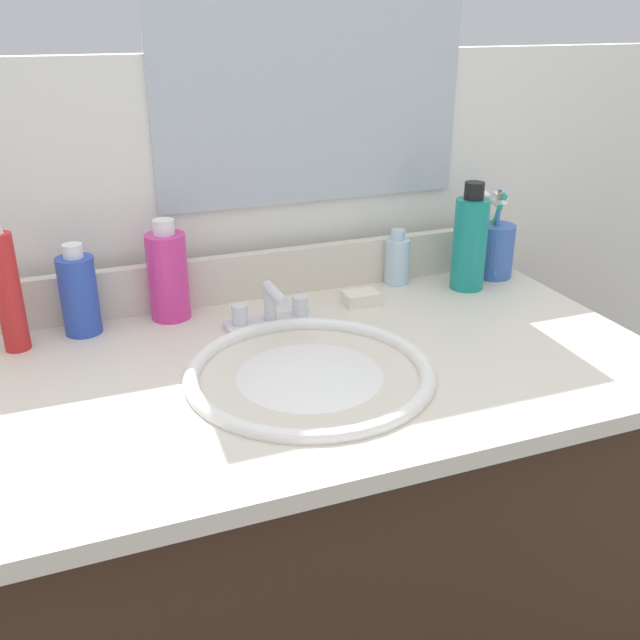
{
  "coord_description": "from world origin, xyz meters",
  "views": [
    {
      "loc": [
        -0.38,
        -0.94,
        1.37
      ],
      "look_at": [
        -0.01,
        0.0,
        0.93
      ],
      "focal_mm": 39.88,
      "sensor_mm": 36.0,
      "label": 1
    }
  ],
  "objects_px": {
    "cup_blue_plastic": "(494,249)",
    "bottle_mouthwash_teal": "(470,242)",
    "bottle_shampoo_blue": "(79,294)",
    "soap_bar": "(361,298)",
    "bottle_spray_red": "(8,290)",
    "bottle_soap_pink": "(168,274)",
    "bottle_gel_clear": "(397,260)",
    "faucet": "(271,312)"
  },
  "relations": [
    {
      "from": "bottle_soap_pink",
      "to": "cup_blue_plastic",
      "type": "bearing_deg",
      "value": -1.89
    },
    {
      "from": "bottle_soap_pink",
      "to": "soap_bar",
      "type": "height_order",
      "value": "bottle_soap_pink"
    },
    {
      "from": "bottle_mouthwash_teal",
      "to": "soap_bar",
      "type": "xyz_separation_m",
      "value": [
        -0.23,
        -0.0,
        -0.08
      ]
    },
    {
      "from": "bottle_gel_clear",
      "to": "soap_bar",
      "type": "bearing_deg",
      "value": -145.47
    },
    {
      "from": "faucet",
      "to": "bottle_shampoo_blue",
      "type": "xyz_separation_m",
      "value": [
        -0.31,
        0.09,
        0.04
      ]
    },
    {
      "from": "bottle_gel_clear",
      "to": "bottle_spray_red",
      "type": "bearing_deg",
      "value": -175.81
    },
    {
      "from": "bottle_soap_pink",
      "to": "bottle_gel_clear",
      "type": "xyz_separation_m",
      "value": [
        0.46,
        0.01,
        -0.03
      ]
    },
    {
      "from": "bottle_soap_pink",
      "to": "bottle_spray_red",
      "type": "bearing_deg",
      "value": -170.98
    },
    {
      "from": "bottle_soap_pink",
      "to": "bottle_mouthwash_teal",
      "type": "bearing_deg",
      "value": -6.13
    },
    {
      "from": "bottle_spray_red",
      "to": "cup_blue_plastic",
      "type": "xyz_separation_m",
      "value": [
        0.93,
        0.02,
        -0.04
      ]
    },
    {
      "from": "bottle_spray_red",
      "to": "bottle_gel_clear",
      "type": "xyz_separation_m",
      "value": [
        0.72,
        0.05,
        -0.05
      ]
    },
    {
      "from": "bottle_soap_pink",
      "to": "faucet",
      "type": "bearing_deg",
      "value": -34.3
    },
    {
      "from": "bottle_soap_pink",
      "to": "cup_blue_plastic",
      "type": "height_order",
      "value": "same"
    },
    {
      "from": "faucet",
      "to": "bottle_spray_red",
      "type": "height_order",
      "value": "bottle_spray_red"
    },
    {
      "from": "bottle_spray_red",
      "to": "bottle_gel_clear",
      "type": "relative_size",
      "value": 2.11
    },
    {
      "from": "bottle_spray_red",
      "to": "soap_bar",
      "type": "xyz_separation_m",
      "value": [
        0.61,
        -0.03,
        -0.09
      ]
    },
    {
      "from": "bottle_mouthwash_teal",
      "to": "soap_bar",
      "type": "relative_size",
      "value": 3.33
    },
    {
      "from": "bottle_soap_pink",
      "to": "bottle_gel_clear",
      "type": "distance_m",
      "value": 0.46
    },
    {
      "from": "bottle_spray_red",
      "to": "bottle_soap_pink",
      "type": "bearing_deg",
      "value": 9.02
    },
    {
      "from": "bottle_gel_clear",
      "to": "bottle_soap_pink",
      "type": "bearing_deg",
      "value": -178.56
    },
    {
      "from": "bottle_shampoo_blue",
      "to": "soap_bar",
      "type": "xyz_separation_m",
      "value": [
        0.5,
        -0.05,
        -0.06
      ]
    },
    {
      "from": "faucet",
      "to": "bottle_mouthwash_teal",
      "type": "relative_size",
      "value": 0.75
    },
    {
      "from": "soap_bar",
      "to": "bottle_gel_clear",
      "type": "bearing_deg",
      "value": 34.53
    },
    {
      "from": "soap_bar",
      "to": "bottle_soap_pink",
      "type": "bearing_deg",
      "value": 169.14
    },
    {
      "from": "bottle_shampoo_blue",
      "to": "cup_blue_plastic",
      "type": "xyz_separation_m",
      "value": [
        0.82,
        -0.01,
        -0.01
      ]
    },
    {
      "from": "faucet",
      "to": "bottle_soap_pink",
      "type": "height_order",
      "value": "bottle_soap_pink"
    },
    {
      "from": "bottle_shampoo_blue",
      "to": "cup_blue_plastic",
      "type": "relative_size",
      "value": 0.88
    },
    {
      "from": "bottle_spray_red",
      "to": "soap_bar",
      "type": "bearing_deg",
      "value": -2.4
    },
    {
      "from": "bottle_shampoo_blue",
      "to": "soap_bar",
      "type": "relative_size",
      "value": 2.48
    },
    {
      "from": "bottle_shampoo_blue",
      "to": "soap_bar",
      "type": "distance_m",
      "value": 0.51
    },
    {
      "from": "bottle_spray_red",
      "to": "cup_blue_plastic",
      "type": "height_order",
      "value": "bottle_spray_red"
    },
    {
      "from": "faucet",
      "to": "cup_blue_plastic",
      "type": "distance_m",
      "value": 0.52
    },
    {
      "from": "cup_blue_plastic",
      "to": "bottle_mouthwash_teal",
      "type": "bearing_deg",
      "value": -155.35
    },
    {
      "from": "bottle_shampoo_blue",
      "to": "faucet",
      "type": "bearing_deg",
      "value": -16.95
    },
    {
      "from": "bottle_soap_pink",
      "to": "bottle_shampoo_blue",
      "type": "xyz_separation_m",
      "value": [
        -0.15,
        -0.01,
        -0.01
      ]
    },
    {
      "from": "bottle_spray_red",
      "to": "soap_bar",
      "type": "distance_m",
      "value": 0.61
    },
    {
      "from": "bottle_spray_red",
      "to": "bottle_gel_clear",
      "type": "height_order",
      "value": "bottle_spray_red"
    },
    {
      "from": "bottle_spray_red",
      "to": "bottle_shampoo_blue",
      "type": "relative_size",
      "value": 1.5
    },
    {
      "from": "bottle_shampoo_blue",
      "to": "cup_blue_plastic",
      "type": "height_order",
      "value": "cup_blue_plastic"
    },
    {
      "from": "bottle_soap_pink",
      "to": "bottle_spray_red",
      "type": "relative_size",
      "value": 0.76
    },
    {
      "from": "bottle_spray_red",
      "to": "bottle_gel_clear",
      "type": "distance_m",
      "value": 0.72
    },
    {
      "from": "bottle_mouthwash_teal",
      "to": "cup_blue_plastic",
      "type": "relative_size",
      "value": 1.18
    }
  ]
}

